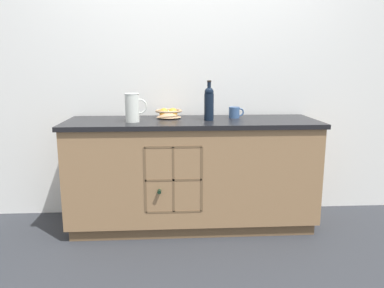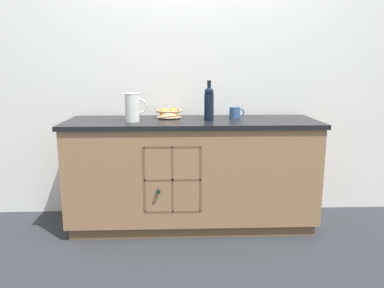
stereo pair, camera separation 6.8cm
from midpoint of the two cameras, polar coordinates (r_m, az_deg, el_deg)
ground_plane at (r=3.22m, az=0.62°, el=-12.11°), size 14.00×14.00×0.00m
back_wall at (r=3.32m, az=0.35°, el=11.24°), size 4.40×0.06×2.55m
kitchen_island at (r=3.07m, az=0.61°, el=-4.41°), size 2.00×0.65×0.88m
fruit_bowl at (r=3.09m, az=-2.89°, el=4.77°), size 0.22×0.22×0.08m
white_pitcher at (r=2.91m, az=-8.39°, el=5.60°), size 0.17×0.11×0.22m
ceramic_mug at (r=3.12m, az=7.21°, el=4.78°), size 0.12×0.09×0.09m
standing_wine_bottle at (r=2.95m, az=3.26°, el=6.30°), size 0.08×0.08×0.31m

